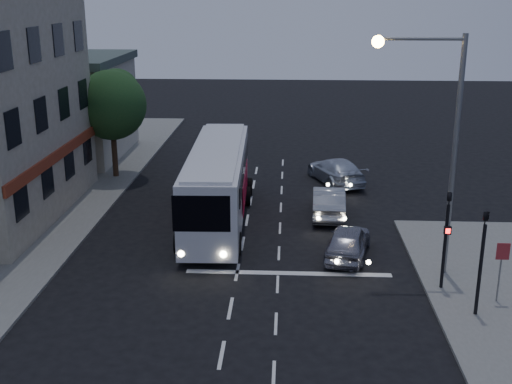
# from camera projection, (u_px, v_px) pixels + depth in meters

# --- Properties ---
(ground) EXTENTS (120.00, 120.00, 0.00)m
(ground) POSITION_uv_depth(u_px,v_px,m) (233.00, 295.00, 23.16)
(ground) COLOR black
(road_markings) EXTENTS (8.00, 30.55, 0.01)m
(road_markings) POSITION_uv_depth(u_px,v_px,m) (271.00, 259.00, 26.25)
(road_markings) COLOR silver
(road_markings) RESTS_ON ground
(tour_bus) EXTENTS (2.80, 11.75, 3.59)m
(tour_bus) POSITION_uv_depth(u_px,v_px,m) (218.00, 182.00, 30.16)
(tour_bus) COLOR silver
(tour_bus) RESTS_ON ground
(car_suv) EXTENTS (2.41, 4.20, 1.35)m
(car_suv) POSITION_uv_depth(u_px,v_px,m) (348.00, 241.00, 26.37)
(car_suv) COLOR gray
(car_suv) RESTS_ON ground
(car_sedan_a) EXTENTS (1.71, 4.43, 1.44)m
(car_sedan_a) POSITION_uv_depth(u_px,v_px,m) (329.00, 201.00, 31.23)
(car_sedan_a) COLOR #B2B2B2
(car_sedan_a) RESTS_ON ground
(car_sedan_b) EXTENTS (3.52, 5.29, 1.42)m
(car_sedan_b) POSITION_uv_depth(u_px,v_px,m) (336.00, 171.00, 36.66)
(car_sedan_b) COLOR #B3BCCC
(car_sedan_b) RESTS_ON ground
(traffic_signal_main) EXTENTS (0.25, 0.35, 4.10)m
(traffic_signal_main) POSITION_uv_depth(u_px,v_px,m) (447.00, 229.00, 22.81)
(traffic_signal_main) COLOR black
(traffic_signal_main) RESTS_ON sidewalk_near
(traffic_signal_side) EXTENTS (0.18, 0.15, 4.10)m
(traffic_signal_side) POSITION_uv_depth(u_px,v_px,m) (482.00, 250.00, 20.89)
(traffic_signal_side) COLOR black
(traffic_signal_side) RESTS_ON sidewalk_near
(regulatory_sign) EXTENTS (0.45, 0.12, 2.20)m
(regulatory_sign) POSITION_uv_depth(u_px,v_px,m) (501.00, 262.00, 22.01)
(regulatory_sign) COLOR slate
(regulatory_sign) RESTS_ON sidewalk_near
(streetlight) EXTENTS (3.32, 0.44, 9.00)m
(streetlight) POSITION_uv_depth(u_px,v_px,m) (438.00, 129.00, 23.20)
(streetlight) COLOR slate
(streetlight) RESTS_ON sidewalk_near
(low_building_north) EXTENTS (9.40, 9.40, 6.50)m
(low_building_north) POSITION_uv_depth(u_px,v_px,m) (53.00, 106.00, 41.87)
(low_building_north) COLOR #B9B29D
(low_building_north) RESTS_ON sidewalk_far
(street_tree) EXTENTS (4.00, 4.00, 6.20)m
(street_tree) POSITION_uv_depth(u_px,v_px,m) (111.00, 102.00, 36.54)
(street_tree) COLOR black
(street_tree) RESTS_ON sidewalk_far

